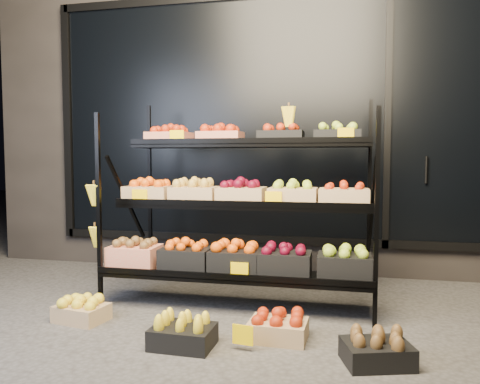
% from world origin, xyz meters
% --- Properties ---
extents(ground, '(24.00, 24.00, 0.00)m').
position_xyz_m(ground, '(0.00, 0.00, 0.00)').
color(ground, '#514F4C').
rests_on(ground, ground).
extents(building, '(6.00, 2.08, 3.50)m').
position_xyz_m(building, '(0.00, 2.59, 1.75)').
color(building, '#2D2826').
rests_on(building, ground).
extents(display_rack, '(2.18, 1.02, 1.70)m').
position_xyz_m(display_rack, '(-0.01, 0.60, 0.79)').
color(display_rack, black).
rests_on(display_rack, ground).
extents(tag_floor_b, '(0.13, 0.01, 0.12)m').
position_xyz_m(tag_floor_b, '(0.23, -0.40, 0.06)').
color(tag_floor_b, '#FFCD00').
rests_on(tag_floor_b, ground).
extents(floor_crate_left, '(0.38, 0.31, 0.18)m').
position_xyz_m(floor_crate_left, '(-1.00, -0.13, 0.08)').
color(floor_crate_left, tan).
rests_on(floor_crate_left, ground).
extents(floor_crate_midleft, '(0.38, 0.29, 0.19)m').
position_xyz_m(floor_crate_midleft, '(-0.14, -0.41, 0.09)').
color(floor_crate_midleft, black).
rests_on(floor_crate_midleft, ground).
extents(floor_crate_midright, '(0.37, 0.28, 0.19)m').
position_xyz_m(floor_crate_midright, '(0.41, -0.17, 0.09)').
color(floor_crate_midright, tan).
rests_on(floor_crate_midright, ground).
extents(floor_crate_right, '(0.43, 0.36, 0.19)m').
position_xyz_m(floor_crate_right, '(1.00, -0.41, 0.09)').
color(floor_crate_right, black).
rests_on(floor_crate_right, ground).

